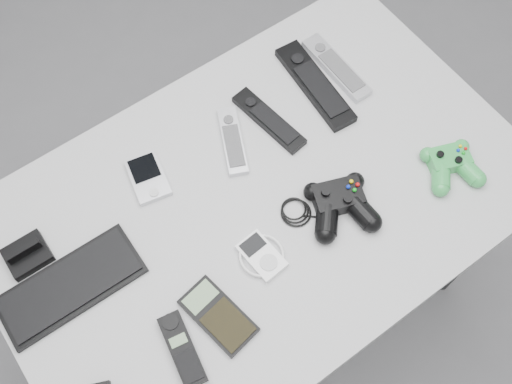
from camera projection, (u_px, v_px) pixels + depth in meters
floor at (262, 293)px, 2.01m from camera, size 3.50×3.50×0.00m
desk at (260, 212)px, 1.36m from camera, size 1.17×0.75×0.78m
pda_keyboard at (71, 285)px, 1.21m from camera, size 0.29×0.13×0.02m
dock_bracket at (26, 253)px, 1.22m from camera, size 0.09×0.08×0.05m
pda at (148, 178)px, 1.32m from camera, size 0.10×0.13×0.02m
remote_silver_a at (232, 141)px, 1.36m from camera, size 0.11×0.18×0.02m
remote_black_a at (269, 120)px, 1.38m from camera, size 0.07×0.21×0.02m
remote_black_b at (315, 84)px, 1.42m from camera, size 0.09×0.27×0.03m
remote_silver_b at (336, 67)px, 1.44m from camera, size 0.05×0.21×0.02m
cordless_handset at (182, 349)px, 1.15m from camera, size 0.07×0.15×0.02m
calculator at (218, 315)px, 1.18m from camera, size 0.10×0.17×0.02m
mp3_player at (262, 256)px, 1.24m from camera, size 0.10×0.11×0.02m
controller_black at (340, 203)px, 1.27m from camera, size 0.29×0.23×0.05m
controller_green at (451, 163)px, 1.32m from camera, size 0.16×0.17×0.04m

